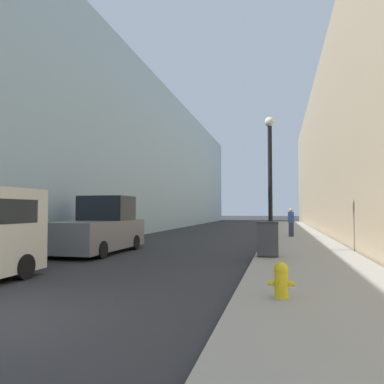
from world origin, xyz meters
The scene contains 7 objects.
sidewalk_right centered at (5.67, 18.00, 0.06)m, with size 3.71×60.00×0.13m.
building_left_glass centered at (-10.65, 26.00, 6.14)m, with size 12.00×60.00×12.28m.
fire_hydrant centered at (4.71, 2.27, 0.47)m, with size 0.49×0.38×0.66m.
trash_bin centered at (4.28, 8.45, 0.75)m, with size 0.74×0.65×1.21m.
lamppost centered at (4.33, 10.65, 3.13)m, with size 0.41×0.41×5.44m.
pickup_truck centered at (-2.56, 9.23, 0.95)m, with size 2.28×5.12×2.34m.
pedestrian_on_sidewalk centered at (5.36, 18.59, 0.99)m, with size 0.35×0.23×1.72m.
Camera 1 is at (4.70, -4.89, 1.76)m, focal length 35.00 mm.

